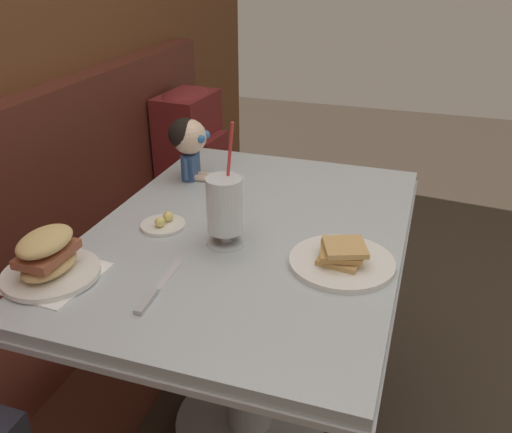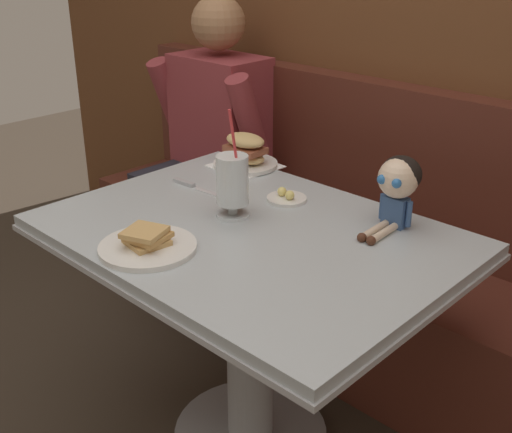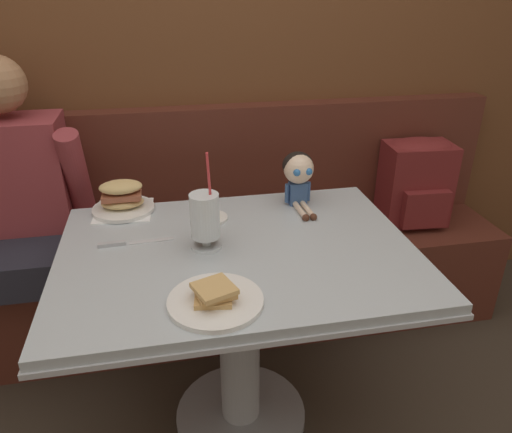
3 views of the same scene
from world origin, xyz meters
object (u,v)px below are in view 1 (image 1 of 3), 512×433
Objects in this scene: toast_plate at (342,259)px; seated_doll at (189,140)px; sandwich_plate at (48,260)px; butter_knife at (153,293)px; butter_saucer at (163,224)px; backpack at (189,132)px; milkshake_glass at (225,209)px.

seated_doll reaches higher than toast_plate.
seated_doll is at bearing -5.46° from sandwich_plate.
seated_doll is (0.63, -0.06, 0.08)m from sandwich_plate.
butter_saucer is at bearing 23.03° from butter_knife.
sandwich_plate is at bearing 174.54° from seated_doll.
toast_plate is at bearing -123.82° from seated_doll.
seated_doll is (0.62, 0.19, 0.12)m from butter_knife.
sandwich_plate is at bearing 112.84° from toast_plate.
sandwich_plate is at bearing -168.93° from backpack.
seated_doll is at bearing 17.18° from butter_knife.
sandwich_plate is (-0.26, 0.62, 0.03)m from toast_plate.
toast_plate is 1.06× the size of butter_knife.
butter_knife is at bearing 124.47° from toast_plate.
seated_doll is at bearing 56.18° from toast_plate.
backpack is (0.66, 0.31, -0.21)m from seated_doll.
toast_plate reaches higher than butter_knife.
milkshake_glass is (0.01, 0.30, 0.08)m from toast_plate.
butter_knife is at bearing 165.12° from milkshake_glass.
butter_saucer is 0.30× the size of backpack.
sandwich_plate reaches higher than butter_saucer.
butter_knife is (-0.26, 0.07, -0.09)m from milkshake_glass.
butter_saucer is 1.07m from backpack.
toast_plate is 1.35m from backpack.
butter_knife is at bearing -87.73° from sandwich_plate.
milkshake_glass reaches higher than butter_knife.
backpack is (1.28, 0.51, -0.09)m from butter_knife.
seated_doll reaches higher than butter_saucer.
toast_plate is at bearing -139.88° from backpack.
milkshake_glass is 1.19m from backpack.
sandwich_plate is 1.83× the size of butter_saucer.
butter_saucer is at bearing -168.26° from seated_doll.
toast_plate is at bearing -55.53° from butter_knife.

